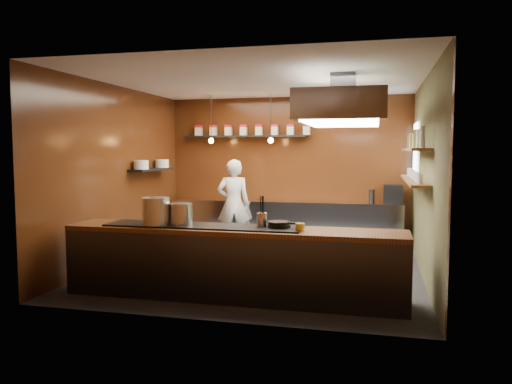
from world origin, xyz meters
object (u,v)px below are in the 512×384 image
(stockpot_small, at_px, (181,214))
(espresso_machine, at_px, (393,194))
(extractor_hood, at_px, (343,109))
(chef, at_px, (233,204))
(stockpot_large, at_px, (156,211))

(stockpot_small, bearing_deg, espresso_machine, 53.75)
(extractor_hood, bearing_deg, chef, 137.55)
(stockpot_small, xyz_separation_m, chef, (-0.23, 3.24, -0.21))
(stockpot_small, bearing_deg, stockpot_large, -161.94)
(stockpot_large, height_order, espresso_machine, stockpot_large)
(stockpot_large, bearing_deg, espresso_machine, 51.54)
(extractor_hood, xyz_separation_m, stockpot_large, (-2.32, -1.30, -1.39))
(stockpot_large, xyz_separation_m, stockpot_small, (0.31, 0.10, -0.04))
(extractor_hood, bearing_deg, espresso_machine, 73.06)
(extractor_hood, relative_size, chef, 1.15)
(stockpot_large, bearing_deg, stockpot_small, 18.06)
(extractor_hood, xyz_separation_m, espresso_machine, (0.80, 2.63, -1.43))
(stockpot_small, height_order, espresso_machine, espresso_machine)
(chef, bearing_deg, espresso_machine, 172.28)
(extractor_hood, height_order, stockpot_small, extractor_hood)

